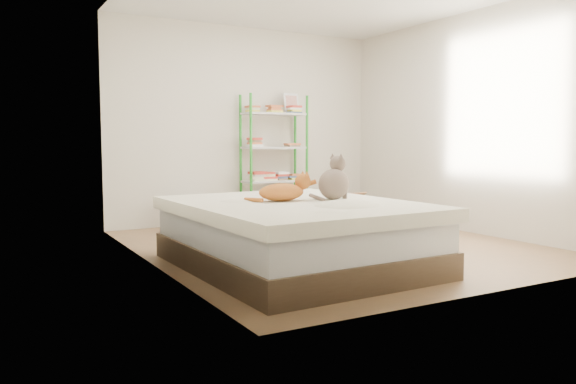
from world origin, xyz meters
TOP-DOWN VIEW (x-y plane):
  - room at (0.00, 0.00)m, footprint 3.81×4.21m
  - bed at (-0.86, -0.69)m, footprint 1.84×2.27m
  - orange_cat at (-0.94, -0.59)m, footprint 0.50×0.30m
  - grey_cat at (-0.47, -0.70)m, footprint 0.44×0.41m
  - shelf_unit at (0.31, 1.88)m, footprint 0.88×0.36m
  - cardboard_box at (0.84, 1.19)m, footprint 0.60×0.58m
  - white_bin at (-0.91, 1.85)m, footprint 0.34×0.31m

SIDE VIEW (x-z plane):
  - cardboard_box at x=0.84m, z-range -0.03..0.41m
  - white_bin at x=-0.91m, z-range 0.00..0.38m
  - bed at x=-0.86m, z-range 0.00..0.56m
  - orange_cat at x=-0.94m, z-range 0.56..0.76m
  - grey_cat at x=-0.47m, z-range 0.56..0.96m
  - shelf_unit at x=0.31m, z-range -0.03..1.71m
  - room at x=0.00m, z-range 0.00..2.61m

